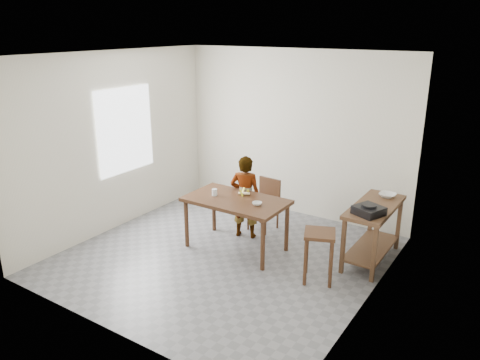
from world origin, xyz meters
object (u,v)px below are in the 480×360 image
Objects in this scene: dining_table at (236,224)px; child at (245,197)px; stool at (319,256)px; dining_chair at (263,205)px; prep_counter at (372,233)px.

child is (-0.11, 0.42, 0.25)m from dining_table.
child is 1.92× the size of stool.
dining_table is 0.50m from child.
stool is (1.36, -0.96, -0.07)m from dining_chair.
dining_table is 2.14× the size of stool.
stool is (1.45, -0.59, -0.30)m from child.
child is at bearing 157.94° from stool.
prep_counter is at bearing 2.32° from dining_chair.
dining_chair is at bearing 144.86° from stool.
prep_counter is 1.87m from child.
dining_chair is 1.66m from stool.
stool is at bearing -7.34° from dining_table.
stool is (-0.38, -0.87, -0.07)m from prep_counter.
child is (-1.83, -0.28, 0.23)m from prep_counter.
prep_counter is 0.96× the size of child.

